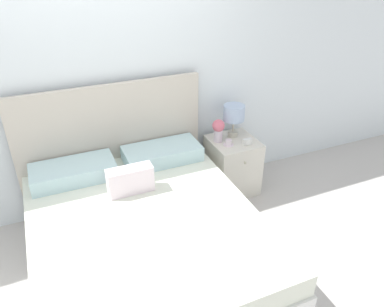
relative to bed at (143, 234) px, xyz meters
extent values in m
plane|color=#BCB7B2|center=(0.00, 0.92, -0.30)|extent=(12.00, 12.00, 0.00)
cube|color=white|center=(0.00, 0.99, 1.00)|extent=(8.00, 0.06, 2.60)
cube|color=white|center=(0.00, -0.08, -0.13)|extent=(1.71, 2.01, 0.35)
cube|color=white|center=(0.00, -0.08, 0.14)|extent=(1.68, 1.97, 0.19)
cube|color=beige|center=(0.00, 0.89, 0.34)|extent=(1.75, 0.05, 1.27)
cube|color=silver|center=(-0.41, 0.67, 0.30)|extent=(0.72, 0.36, 0.14)
cube|color=silver|center=(0.41, 0.67, 0.30)|extent=(0.72, 0.36, 0.14)
cube|color=white|center=(0.00, 0.28, 0.35)|extent=(0.38, 0.13, 0.23)
cube|color=silver|center=(1.18, 0.66, -0.01)|extent=(0.47, 0.48, 0.59)
sphere|color=#B2AD93|center=(1.18, 0.41, 0.16)|extent=(0.02, 0.02, 0.02)
cylinder|color=beige|center=(1.22, 0.76, 0.31)|extent=(0.10, 0.10, 0.05)
cylinder|color=#B7B29E|center=(1.22, 0.76, 0.40)|extent=(0.02, 0.02, 0.13)
cylinder|color=#A8BCDB|center=(1.22, 0.76, 0.55)|extent=(0.22, 0.22, 0.16)
cylinder|color=silver|center=(1.03, 0.72, 0.35)|extent=(0.09, 0.09, 0.13)
sphere|color=#E06B7F|center=(1.03, 0.72, 0.46)|extent=(0.12, 0.12, 0.12)
sphere|color=#609356|center=(1.06, 0.72, 0.43)|extent=(0.06, 0.06, 0.06)
cylinder|color=white|center=(1.09, 0.60, 0.29)|extent=(0.10, 0.10, 0.01)
cylinder|color=white|center=(1.09, 0.60, 0.32)|extent=(0.06, 0.06, 0.05)
cube|color=white|center=(1.26, 0.53, 0.32)|extent=(0.09, 0.04, 0.06)
cylinder|color=white|center=(1.26, 0.51, 0.32)|extent=(0.05, 0.00, 0.05)
camera|label=1|loc=(-0.54, -2.27, 2.07)|focal=35.00mm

